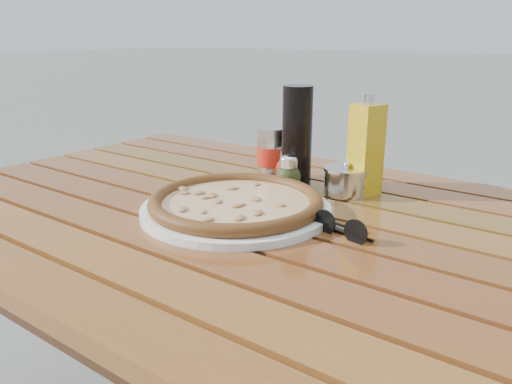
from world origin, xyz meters
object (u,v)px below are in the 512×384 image
Objects in this scene: oregano_shaker at (288,174)px; dark_bottle at (297,136)px; table at (250,245)px; olive_oil_cruet at (366,149)px; sunglasses at (341,228)px; pepper_shaker at (287,166)px; soda_can at (271,154)px; plate at (236,209)px; pizza at (236,201)px; parmesan_tin at (346,180)px.

oregano_shaker is 0.09m from dark_bottle.
olive_oil_cruet reaches higher than table.
pepper_shaker is at bearing 148.68° from sunglasses.
table is at bearing -66.15° from soda_can.
soda_can is 1.08× the size of sunglasses.
pizza is at bearing 0.00° from plate.
pizza is (-0.01, -0.03, 0.10)m from table.
olive_oil_cruet is at bearing 60.47° from plate.
olive_oil_cruet is (0.14, 0.25, 0.07)m from pizza.
sunglasses is at bearing -5.43° from table.
pizza is at bearing -119.53° from olive_oil_cruet.
pizza is 4.34× the size of oregano_shaker.
sunglasses reaches higher than table.
dark_bottle is (-0.01, 0.05, 0.07)m from oregano_shaker.
olive_oil_cruet is at bearing 10.53° from dark_bottle.
oregano_shaker is (0.01, 0.17, 0.02)m from pizza.
parmesan_tin is at bearing 62.87° from plate.
pepper_shaker is 0.37× the size of dark_bottle.
olive_oil_cruet reaches higher than parmesan_tin.
pepper_shaker is 0.33m from sunglasses.
dark_bottle reaches higher than pizza.
olive_oil_cruet is (0.18, 0.02, 0.06)m from pepper_shaker.
oregano_shaker is (0.04, -0.05, 0.00)m from pepper_shaker.
olive_oil_cruet reaches higher than pizza.
soda_can reaches higher than oregano_shaker.
oregano_shaker is 0.17m from olive_oil_cruet.
pepper_shaker is at bearing -6.08° from soda_can.
olive_oil_cruet is 1.89× the size of sunglasses.
dark_bottle is at bearing -7.16° from pepper_shaker.
dark_bottle reaches higher than olive_oil_cruet.
oregano_shaker is 0.65× the size of parmesan_tin.
oregano_shaker reaches higher than parmesan_tin.
olive_oil_cruet is 0.26m from sunglasses.
table is at bearing 73.37° from plate.
pizza is 0.23m from pepper_shaker.
sunglasses is (0.25, -0.22, -0.02)m from pepper_shaker.
olive_oil_cruet is at bearing 60.47° from pizza.
olive_oil_cruet is (0.14, 0.25, 0.09)m from plate.
oregano_shaker is at bearing -150.26° from olive_oil_cruet.
plate is 0.02m from pizza.
plate is at bearing -166.57° from sunglasses.
sunglasses reaches higher than plate.
dark_bottle is at bearing -169.47° from olive_oil_cruet.
olive_oil_cruet is at bearing 58.85° from table.
pizza is 0.25m from parmesan_tin.
dark_bottle is 1.83× the size of soda_can.
sunglasses is at bearing -41.49° from pepper_shaker.
pepper_shaker is 0.74× the size of sunglasses.
table is at bearing -121.15° from olive_oil_cruet.
plate is 0.31m from olive_oil_cruet.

